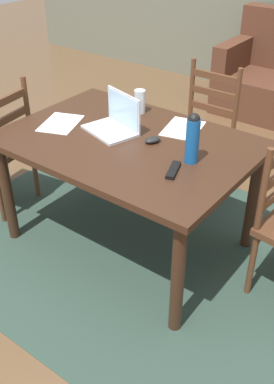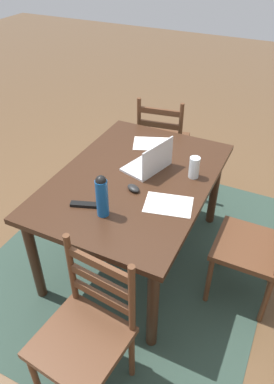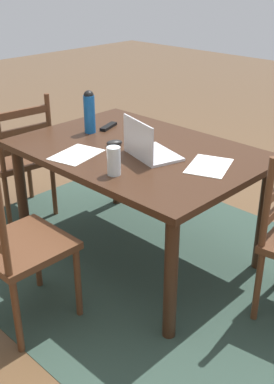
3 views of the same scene
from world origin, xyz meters
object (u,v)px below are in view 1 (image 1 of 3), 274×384
(computer_mouse, at_px, (153,140))
(tv_remote, at_px, (173,170))
(dining_table, at_px, (128,153))
(laptop, at_px, (116,121))
(water_bottle, at_px, (192,137))
(drinking_glass, at_px, (140,101))
(chair_far_head, at_px, (200,132))

(computer_mouse, height_order, tv_remote, computer_mouse)
(dining_table, bearing_deg, laptop, 155.81)
(water_bottle, distance_m, computer_mouse, 0.33)
(laptop, bearing_deg, computer_mouse, -0.45)
(dining_table, height_order, laptop, laptop)
(laptop, bearing_deg, tv_remote, -20.69)
(laptop, distance_m, tv_remote, 0.59)
(water_bottle, xyz_separation_m, drinking_glass, (-0.62, 0.37, -0.07))
(dining_table, distance_m, computer_mouse, 0.19)
(drinking_glass, height_order, tv_remote, drinking_glass)
(dining_table, bearing_deg, computer_mouse, 23.13)
(chair_far_head, distance_m, laptop, 0.91)
(laptop, bearing_deg, drinking_glass, 98.50)
(dining_table, distance_m, chair_far_head, 0.91)
(laptop, xyz_separation_m, drinking_glass, (-0.05, 0.30, 0.02))
(chair_far_head, height_order, computer_mouse, chair_far_head)
(laptop, bearing_deg, dining_table, -24.19)
(chair_far_head, distance_m, computer_mouse, 0.89)
(chair_far_head, relative_size, drinking_glass, 6.20)
(chair_far_head, height_order, drinking_glass, chair_far_head)
(drinking_glass, bearing_deg, dining_table, -63.42)
(dining_table, height_order, tv_remote, tv_remote)
(dining_table, bearing_deg, tv_remote, -19.50)
(laptop, xyz_separation_m, water_bottle, (0.57, -0.06, 0.09))
(dining_table, bearing_deg, chair_far_head, 90.00)
(laptop, height_order, computer_mouse, laptop)
(drinking_glass, relative_size, computer_mouse, 1.53)
(dining_table, xyz_separation_m, tv_remote, (0.42, -0.15, 0.10))
(drinking_glass, distance_m, computer_mouse, 0.45)
(chair_far_head, distance_m, tv_remote, 1.16)
(chair_far_head, distance_m, drinking_glass, 0.67)
(dining_table, distance_m, drinking_glass, 0.44)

